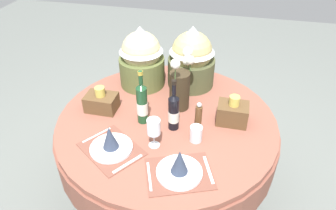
% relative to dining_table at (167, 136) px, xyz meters
% --- Properties ---
extents(ground, '(8.00, 8.00, 0.00)m').
position_rel_dining_table_xyz_m(ground, '(0.00, 0.00, -0.57)').
color(ground, slate).
extents(dining_table, '(1.42, 1.42, 0.72)m').
position_rel_dining_table_xyz_m(dining_table, '(0.00, 0.00, 0.00)').
color(dining_table, brown).
rests_on(dining_table, ground).
extents(place_setting_left, '(0.43, 0.41, 0.16)m').
position_rel_dining_table_xyz_m(place_setting_left, '(-0.24, -0.34, 0.20)').
color(place_setting_left, brown).
rests_on(place_setting_left, dining_table).
extents(place_setting_right, '(0.41, 0.36, 0.16)m').
position_rel_dining_table_xyz_m(place_setting_right, '(0.17, -0.43, 0.20)').
color(place_setting_right, brown).
rests_on(place_setting_right, dining_table).
extents(flower_vase, '(0.15, 0.26, 0.40)m').
position_rel_dining_table_xyz_m(flower_vase, '(0.06, 0.15, 0.31)').
color(flower_vase, '#332819').
rests_on(flower_vase, dining_table).
extents(wine_bottle_left, '(0.07, 0.07, 0.34)m').
position_rel_dining_table_xyz_m(wine_bottle_left, '(0.06, -0.08, 0.27)').
color(wine_bottle_left, black).
rests_on(wine_bottle_left, dining_table).
extents(wine_bottle_right, '(0.07, 0.07, 0.36)m').
position_rel_dining_table_xyz_m(wine_bottle_right, '(-0.14, -0.06, 0.29)').
color(wine_bottle_right, '#194223').
rests_on(wine_bottle_right, dining_table).
extents(wine_glass_left, '(0.08, 0.08, 0.18)m').
position_rel_dining_table_xyz_m(wine_glass_left, '(-0.01, -0.26, 0.28)').
color(wine_glass_left, silver).
rests_on(wine_glass_left, dining_table).
extents(tumbler_near_left, '(0.07, 0.07, 0.10)m').
position_rel_dining_table_xyz_m(tumbler_near_left, '(0.21, -0.16, 0.20)').
color(tumbler_near_left, silver).
rests_on(tumbler_near_left, dining_table).
extents(pepper_mill, '(0.04, 0.04, 0.20)m').
position_rel_dining_table_xyz_m(pepper_mill, '(0.21, -0.07, 0.24)').
color(pepper_mill, brown).
rests_on(pepper_mill, dining_table).
extents(gift_tub_back_left, '(0.32, 0.32, 0.45)m').
position_rel_dining_table_xyz_m(gift_tub_back_left, '(-0.27, 0.37, 0.38)').
color(gift_tub_back_left, '#566033').
rests_on(gift_tub_back_left, dining_table).
extents(gift_tub_back_centre, '(0.34, 0.34, 0.45)m').
position_rel_dining_table_xyz_m(gift_tub_back_centre, '(0.08, 0.45, 0.38)').
color(gift_tub_back_centre, '#474C2D').
rests_on(gift_tub_back_centre, dining_table).
extents(woven_basket_side_left, '(0.20, 0.14, 0.17)m').
position_rel_dining_table_xyz_m(woven_basket_side_left, '(-0.44, 0.00, 0.21)').
color(woven_basket_side_left, brown).
rests_on(woven_basket_side_left, dining_table).
extents(woven_basket_side_right, '(0.19, 0.14, 0.19)m').
position_rel_dining_table_xyz_m(woven_basket_side_right, '(0.40, 0.06, 0.22)').
color(woven_basket_side_right, brown).
rests_on(woven_basket_side_right, dining_table).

